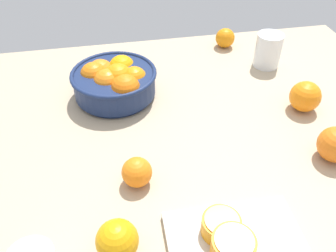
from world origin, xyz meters
The scene contains 11 objects.
ground_plane centered at (0.00, 0.00, -1.50)cm, with size 145.21×108.56×3.00cm, color tan.
fruit_bowl centered at (-15.41, 20.82, 5.28)cm, with size 24.94×24.94×11.04cm.
second_glass centered at (35.83, 29.07, 5.05)cm, with size 8.56×8.56×11.16cm.
cutting_board centered at (3.44, -34.60, 0.86)cm, with size 26.28×19.42×1.72cm, color beige.
orange_half_0 centered at (0.96, -31.17, 3.69)cm, with size 7.61×7.61×4.01cm.
orange_half_1 centered at (1.70, -35.99, 3.97)cm, with size 8.19×8.19×4.57cm.
loose_orange_0 centered at (-13.22, -14.30, 3.45)cm, with size 6.89×6.89×6.89cm, color orange.
loose_orange_1 centered at (34.36, -15.30, 4.37)cm, with size 8.73×8.73×8.73cm, color orange.
loose_orange_2 centered at (26.14, 44.25, 3.46)cm, with size 6.91×6.91×6.91cm, color orange.
loose_orange_3 centered at (-18.85, -30.83, 4.03)cm, with size 8.05×8.05×8.05cm, color orange.
loose_orange_4 centered at (36.52, 4.14, 4.34)cm, with size 8.68×8.68×8.68cm, color orange.
Camera 1 is at (-16.31, -67.29, 62.06)cm, focal length 37.59 mm.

